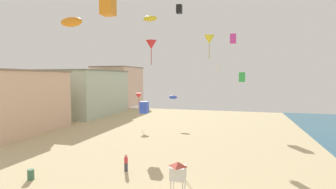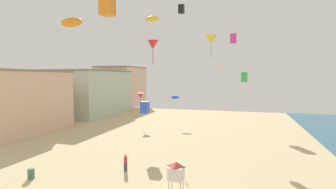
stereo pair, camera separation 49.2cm
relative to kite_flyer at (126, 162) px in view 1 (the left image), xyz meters
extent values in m
cube|color=#B7C6B2|center=(-26.76, 32.62, 4.24)|extent=(15.31, 19.71, 10.31)
cube|color=slate|center=(-26.76, 32.62, 9.54)|extent=(15.61, 20.10, 0.30)
cube|color=beige|center=(-26.76, 51.94, 5.04)|extent=(11.21, 14.82, 11.92)
cube|color=#89715E|center=(-26.76, 51.94, 11.15)|extent=(11.44, 15.12, 0.30)
cube|color=#383D4C|center=(0.00, 0.00, -0.52)|extent=(0.28, 0.18, 0.80)
cylinder|color=red|center=(0.00, 0.00, 0.18)|extent=(0.34, 0.34, 0.60)
sphere|color=tan|center=(0.00, 0.00, 0.60)|extent=(0.24, 0.24, 0.24)
cylinder|color=white|center=(5.44, -3.89, -0.32)|extent=(0.10, 0.10, 1.20)
cylinder|color=white|center=(5.44, -2.99, -0.32)|extent=(0.10, 0.10, 1.20)
cylinder|color=white|center=(6.34, -2.99, -0.32)|extent=(0.10, 0.10, 1.20)
cube|color=white|center=(5.89, -3.44, 0.78)|extent=(1.10, 1.10, 1.00)
pyramid|color=#D14C3D|center=(5.89, -3.44, 1.46)|extent=(1.10, 1.10, 0.35)
cylinder|color=#3D6B4C|center=(-7.16, -4.07, -0.47)|extent=(0.56, 0.56, 0.90)
cone|color=red|center=(-7.99, 22.93, 4.55)|extent=(1.23, 1.23, 1.01)
cylinder|color=maroon|center=(-7.99, 22.93, 3.15)|extent=(0.07, 0.07, 1.79)
cube|color=black|center=(-0.83, 25.54, 20.67)|extent=(1.00, 1.00, 1.58)
cone|color=yellow|center=(5.42, 20.09, 14.07)|extent=(1.66, 1.66, 1.36)
cylinder|color=#A49220|center=(5.42, 20.09, 12.19)|extent=(0.09, 0.09, 2.41)
cube|color=blue|center=(-1.20, 8.03, 4.25)|extent=(0.94, 0.94, 1.47)
cube|color=white|center=(7.10, 16.48, 9.53)|extent=(0.65, 0.65, 1.02)
cube|color=orange|center=(-0.92, -1.36, 14.28)|extent=(1.11, 1.11, 1.74)
cone|color=red|center=(-3.62, 17.70, 13.27)|extent=(1.73, 1.73, 1.41)
cylinder|color=maroon|center=(-3.62, 17.70, 11.30)|extent=(0.09, 0.09, 2.51)
cube|color=green|center=(10.63, 26.27, 8.05)|extent=(1.10, 1.10, 1.72)
cube|color=#DB3D9E|center=(9.52, 5.77, 11.98)|extent=(0.62, 0.62, 0.97)
ellipsoid|color=yellow|center=(-5.03, 21.21, 18.26)|extent=(2.57, 0.71, 1.00)
ellipsoid|color=blue|center=(-1.93, 25.28, 4.21)|extent=(1.61, 0.45, 0.63)
ellipsoid|color=orange|center=(-4.90, -1.00, 13.14)|extent=(2.29, 0.63, 0.89)
camera|label=1|loc=(10.28, -21.96, 7.99)|focal=27.53mm
camera|label=2|loc=(10.75, -21.82, 7.99)|focal=27.53mm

